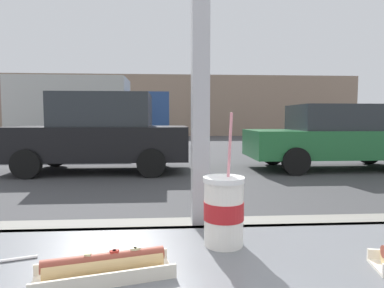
{
  "coord_description": "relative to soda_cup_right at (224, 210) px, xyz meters",
  "views": [
    {
      "loc": [
        -0.09,
        -0.91,
        1.3
      ],
      "look_at": [
        0.15,
        2.69,
        1.02
      ],
      "focal_mm": 31.09,
      "sensor_mm": 36.0,
      "label": 1
    }
  ],
  "objects": [
    {
      "name": "ground_plane",
      "position": [
        -0.04,
        8.11,
        -1.08
      ],
      "size": [
        60.0,
        60.0,
        0.0
      ],
      "primitive_type": "plane",
      "color": "#424244"
    },
    {
      "name": "sidewalk_strip",
      "position": [
        -0.04,
        1.71,
        -1.02
      ],
      "size": [
        16.0,
        2.8,
        0.11
      ],
      "primitive_type": "cube",
      "color": "gray",
      "rests_on": "ground"
    },
    {
      "name": "building_facade_far",
      "position": [
        -0.04,
        24.06,
        1.16
      ],
      "size": [
        28.0,
        1.2,
        4.46
      ],
      "primitive_type": "cube",
      "color": "gray",
      "rests_on": "ground"
    },
    {
      "name": "soda_cup_right",
      "position": [
        0.0,
        0.0,
        0.0
      ],
      "size": [
        0.1,
        0.1,
        0.33
      ],
      "color": "white",
      "rests_on": "window_counter"
    },
    {
      "name": "hotdog_tray_far",
      "position": [
        -0.26,
        -0.16,
        -0.07
      ],
      "size": [
        0.28,
        0.15,
        0.05
      ],
      "color": "beige",
      "rests_on": "window_counter"
    },
    {
      "name": "parked_car_black",
      "position": [
        -1.84,
        7.42,
        -0.14
      ],
      "size": [
        4.32,
        2.05,
        1.89
      ],
      "color": "black",
      "rests_on": "ground"
    },
    {
      "name": "parked_car_green",
      "position": [
        4.16,
        7.42,
        -0.24
      ],
      "size": [
        4.54,
        1.93,
        1.64
      ],
      "color": "#236B38",
      "rests_on": "ground"
    },
    {
      "name": "box_truck",
      "position": [
        -3.49,
        13.41,
        0.53
      ],
      "size": [
        6.35,
        2.44,
        2.96
      ],
      "color": "beige",
      "rests_on": "ground"
    }
  ]
}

